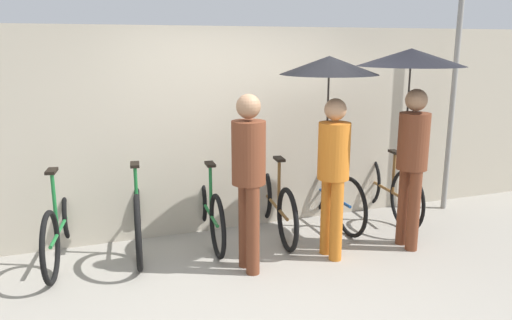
{
  "coord_description": "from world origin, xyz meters",
  "views": [
    {
      "loc": [
        -1.7,
        -3.77,
        2.16
      ],
      "look_at": [
        0.0,
        0.89,
        1.0
      ],
      "focal_mm": 35.0,
      "sensor_mm": 36.0,
      "label": 1
    }
  ],
  "objects_px": {
    "pedestrian_leading": "(249,170)",
    "parked_bicycle_0": "(61,225)",
    "pedestrian_trailing": "(411,89)",
    "parked_bicycle_2": "(208,209)",
    "parked_bicycle_5": "(385,187)",
    "parked_bicycle_3": "(274,203)",
    "parked_bicycle_4": "(330,194)",
    "pedestrian_center": "(331,102)",
    "parked_bicycle_1": "(138,213)"
  },
  "relations": [
    {
      "from": "pedestrian_leading",
      "to": "parked_bicycle_0",
      "type": "bearing_deg",
      "value": 147.16
    },
    {
      "from": "pedestrian_leading",
      "to": "pedestrian_trailing",
      "type": "distance_m",
      "value": 1.93
    },
    {
      "from": "pedestrian_leading",
      "to": "parked_bicycle_2",
      "type": "bearing_deg",
      "value": 95.38
    },
    {
      "from": "parked_bicycle_5",
      "to": "pedestrian_trailing",
      "type": "xyz_separation_m",
      "value": [
        -0.34,
        -0.84,
        1.32
      ]
    },
    {
      "from": "parked_bicycle_3",
      "to": "parked_bicycle_4",
      "type": "height_order",
      "value": "parked_bicycle_3"
    },
    {
      "from": "parked_bicycle_0",
      "to": "parked_bicycle_4",
      "type": "bearing_deg",
      "value": -80.56
    },
    {
      "from": "parked_bicycle_2",
      "to": "pedestrian_center",
      "type": "distance_m",
      "value": 1.82
    },
    {
      "from": "parked_bicycle_5",
      "to": "pedestrian_leading",
      "type": "distance_m",
      "value": 2.4
    },
    {
      "from": "pedestrian_leading",
      "to": "pedestrian_center",
      "type": "xyz_separation_m",
      "value": [
        0.89,
        0.1,
        0.59
      ]
    },
    {
      "from": "parked_bicycle_4",
      "to": "pedestrian_center",
      "type": "bearing_deg",
      "value": 149.83
    },
    {
      "from": "parked_bicycle_1",
      "to": "parked_bicycle_2",
      "type": "xyz_separation_m",
      "value": [
        0.77,
        -0.02,
        -0.03
      ]
    },
    {
      "from": "parked_bicycle_2",
      "to": "parked_bicycle_5",
      "type": "bearing_deg",
      "value": -86.45
    },
    {
      "from": "pedestrian_center",
      "to": "parked_bicycle_4",
      "type": "bearing_deg",
      "value": 55.8
    },
    {
      "from": "parked_bicycle_0",
      "to": "pedestrian_trailing",
      "type": "relative_size",
      "value": 0.82
    },
    {
      "from": "parked_bicycle_2",
      "to": "pedestrian_center",
      "type": "bearing_deg",
      "value": -123.27
    },
    {
      "from": "parked_bicycle_1",
      "to": "pedestrian_leading",
      "type": "xyz_separation_m",
      "value": [
        0.94,
        -0.93,
        0.62
      ]
    },
    {
      "from": "pedestrian_center",
      "to": "parked_bicycle_0",
      "type": "bearing_deg",
      "value": 158.97
    },
    {
      "from": "parked_bicycle_2",
      "to": "pedestrian_trailing",
      "type": "bearing_deg",
      "value": -109.49
    },
    {
      "from": "parked_bicycle_2",
      "to": "parked_bicycle_3",
      "type": "bearing_deg",
      "value": -91.39
    },
    {
      "from": "parked_bicycle_2",
      "to": "parked_bicycle_1",
      "type": "bearing_deg",
      "value": 92.64
    },
    {
      "from": "parked_bicycle_0",
      "to": "pedestrian_center",
      "type": "xyz_separation_m",
      "value": [
        2.6,
        -0.8,
        1.23
      ]
    },
    {
      "from": "pedestrian_leading",
      "to": "pedestrian_trailing",
      "type": "bearing_deg",
      "value": -3.59
    },
    {
      "from": "parked_bicycle_4",
      "to": "pedestrian_leading",
      "type": "xyz_separation_m",
      "value": [
        -1.37,
        -0.92,
        0.64
      ]
    },
    {
      "from": "parked_bicycle_2",
      "to": "parked_bicycle_4",
      "type": "height_order",
      "value": "parked_bicycle_2"
    },
    {
      "from": "parked_bicycle_0",
      "to": "pedestrian_leading",
      "type": "distance_m",
      "value": 2.03
    },
    {
      "from": "parked_bicycle_2",
      "to": "parked_bicycle_4",
      "type": "bearing_deg",
      "value": -85.57
    },
    {
      "from": "parked_bicycle_4",
      "to": "parked_bicycle_1",
      "type": "bearing_deg",
      "value": 89.84
    },
    {
      "from": "parked_bicycle_0",
      "to": "parked_bicycle_2",
      "type": "distance_m",
      "value": 1.54
    },
    {
      "from": "parked_bicycle_4",
      "to": "parked_bicycle_3",
      "type": "bearing_deg",
      "value": 96.27
    },
    {
      "from": "parked_bicycle_5",
      "to": "pedestrian_trailing",
      "type": "relative_size",
      "value": 0.83
    },
    {
      "from": "parked_bicycle_2",
      "to": "parked_bicycle_5",
      "type": "height_order",
      "value": "parked_bicycle_5"
    },
    {
      "from": "parked_bicycle_1",
      "to": "pedestrian_leading",
      "type": "height_order",
      "value": "pedestrian_leading"
    },
    {
      "from": "parked_bicycle_0",
      "to": "pedestrian_center",
      "type": "relative_size",
      "value": 0.85
    },
    {
      "from": "parked_bicycle_0",
      "to": "parked_bicycle_2",
      "type": "height_order",
      "value": "parked_bicycle_0"
    },
    {
      "from": "parked_bicycle_3",
      "to": "pedestrian_trailing",
      "type": "bearing_deg",
      "value": -116.29
    },
    {
      "from": "parked_bicycle_0",
      "to": "pedestrian_trailing",
      "type": "height_order",
      "value": "pedestrian_trailing"
    },
    {
      "from": "pedestrian_leading",
      "to": "parked_bicycle_5",
      "type": "bearing_deg",
      "value": 17.35
    },
    {
      "from": "parked_bicycle_4",
      "to": "parked_bicycle_0",
      "type": "bearing_deg",
      "value": 90.46
    },
    {
      "from": "parked_bicycle_0",
      "to": "parked_bicycle_1",
      "type": "xyz_separation_m",
      "value": [
        0.77,
        0.03,
        0.02
      ]
    },
    {
      "from": "parked_bicycle_2",
      "to": "parked_bicycle_5",
      "type": "distance_m",
      "value": 2.31
    },
    {
      "from": "parked_bicycle_2",
      "to": "parked_bicycle_4",
      "type": "distance_m",
      "value": 1.54
    },
    {
      "from": "parked_bicycle_1",
      "to": "parked_bicycle_4",
      "type": "relative_size",
      "value": 1.1
    },
    {
      "from": "parked_bicycle_4",
      "to": "parked_bicycle_2",
      "type": "bearing_deg",
      "value": 90.44
    },
    {
      "from": "parked_bicycle_0",
      "to": "pedestrian_leading",
      "type": "height_order",
      "value": "pedestrian_leading"
    },
    {
      "from": "parked_bicycle_4",
      "to": "pedestrian_center",
      "type": "relative_size",
      "value": 0.81
    },
    {
      "from": "pedestrian_trailing",
      "to": "parked_bicycle_3",
      "type": "bearing_deg",
      "value": 148.53
    },
    {
      "from": "parked_bicycle_3",
      "to": "pedestrian_trailing",
      "type": "relative_size",
      "value": 0.82
    },
    {
      "from": "pedestrian_center",
      "to": "pedestrian_trailing",
      "type": "height_order",
      "value": "pedestrian_trailing"
    },
    {
      "from": "parked_bicycle_1",
      "to": "parked_bicycle_4",
      "type": "distance_m",
      "value": 2.31
    },
    {
      "from": "parked_bicycle_5",
      "to": "pedestrian_center",
      "type": "height_order",
      "value": "pedestrian_center"
    }
  ]
}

